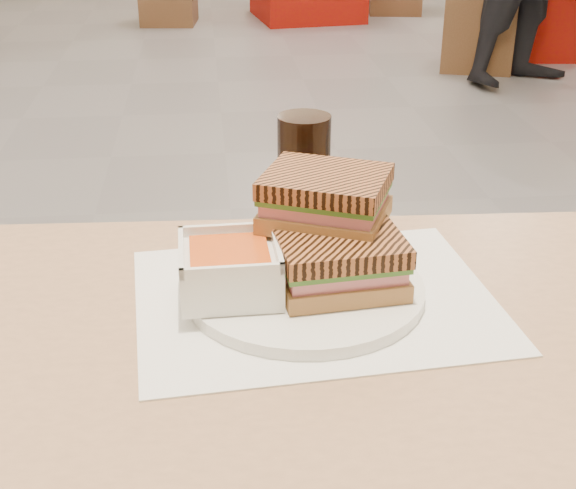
{
  "coord_description": "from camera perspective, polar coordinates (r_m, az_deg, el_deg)",
  "views": [
    {
      "loc": [
        -0.07,
        -2.77,
        1.2
      ],
      "look_at": [
        0.01,
        -2.0,
        0.82
      ],
      "focal_mm": 50.1,
      "sensor_mm": 36.0,
      "label": 1
    }
  ],
  "objects": [
    {
      "name": "cola_glass",
      "position": [
        1.05,
        1.13,
        5.25
      ],
      "size": [
        0.07,
        0.07,
        0.15
      ],
      "color": "black",
      "rests_on": "main_table"
    },
    {
      "name": "main_table",
      "position": [
        0.85,
        -0.87,
        -14.98
      ],
      "size": [
        1.23,
        0.76,
        0.75
      ],
      "color": "tan",
      "rests_on": "ground"
    },
    {
      "name": "tray_liner",
      "position": [
        0.89,
        1.93,
        -3.88
      ],
      "size": [
        0.42,
        0.34,
        0.0
      ],
      "color": "white",
      "rests_on": "main_table"
    },
    {
      "name": "plate",
      "position": [
        0.89,
        1.21,
        -3.2
      ],
      "size": [
        0.27,
        0.27,
        0.01
      ],
      "color": "white",
      "rests_on": "tray_liner"
    },
    {
      "name": "bg_chair_1l",
      "position": [
        5.19,
        13.35,
        14.63
      ],
      "size": [
        0.52,
        0.52,
        0.47
      ],
      "color": "brown",
      "rests_on": "ground"
    },
    {
      "name": "panini_upper",
      "position": [
        0.9,
        2.67,
        3.3
      ],
      "size": [
        0.17,
        0.16,
        0.06
      ],
      "color": "#A3773E",
      "rests_on": "panini_lower"
    },
    {
      "name": "soup_bowl",
      "position": [
        0.87,
        -4.14,
        -1.86
      ],
      "size": [
        0.11,
        0.11,
        0.06
      ],
      "color": "white",
      "rests_on": "plate"
    },
    {
      "name": "panini_lower",
      "position": [
        0.88,
        3.63,
        -1.14
      ],
      "size": [
        0.15,
        0.13,
        0.06
      ],
      "color": "#A3773E",
      "rests_on": "plate"
    }
  ]
}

